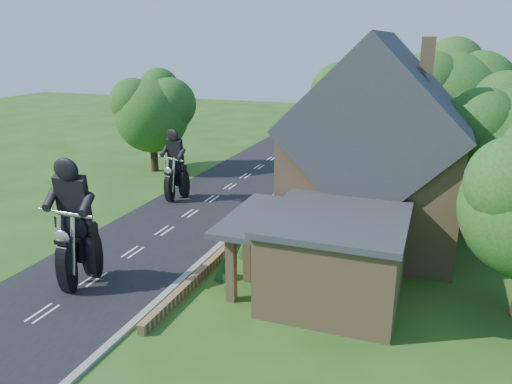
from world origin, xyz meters
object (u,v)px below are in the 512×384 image
(motorcycle_lead, at_px, (81,267))
(annex, at_px, (332,254))
(house, at_px, (375,156))
(garden_wall, at_px, (252,225))
(motorcycle_follow, at_px, (177,190))

(motorcycle_lead, bearing_deg, annex, -163.01)
(house, xyz_separation_m, annex, (-0.62, -6.80, -2.58))
(garden_wall, height_order, house, house)
(motorcycle_lead, xyz_separation_m, motorcycle_follow, (-1.91, 11.68, -0.14))
(house, height_order, annex, house)
(house, height_order, motorcycle_lead, house)
(garden_wall, bearing_deg, annex, -46.16)
(garden_wall, distance_m, motorcycle_follow, 7.03)
(annex, relative_size, motorcycle_lead, 3.97)
(house, bearing_deg, motorcycle_lead, -137.81)
(house, distance_m, motorcycle_follow, 13.18)
(garden_wall, height_order, motorcycle_lead, motorcycle_lead)
(annex, bearing_deg, house, 84.76)
(house, relative_size, motorcycle_follow, 6.92)
(motorcycle_lead, relative_size, motorcycle_follow, 1.20)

